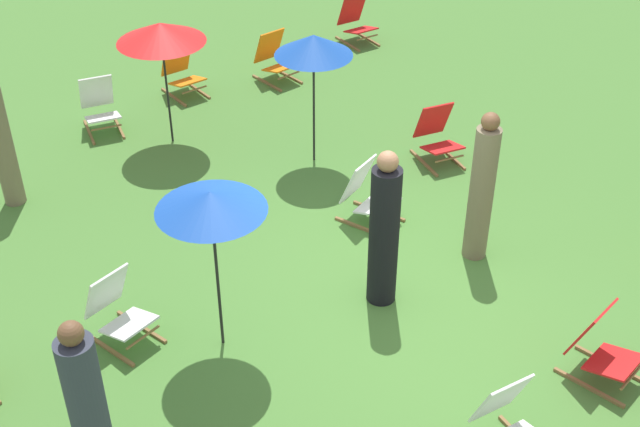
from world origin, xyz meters
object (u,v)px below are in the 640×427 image
Objects in this scene: umbrella_2 at (211,201)px; person_2 at (384,233)px; deckchair_3 at (118,311)px; umbrella_1 at (161,33)px; deckchair_0 at (182,72)px; umbrella_0 at (314,45)px; deckchair_4 at (275,59)px; deckchair_11 at (601,347)px; deckchair_9 at (356,22)px; deckchair_12 at (367,195)px; deckchair_5 at (100,107)px; deckchair_1 at (437,136)px; person_0 at (89,413)px; person_3 at (2,142)px; deckchair_7 at (509,423)px; person_1 at (482,190)px.

umbrella_2 is 1.00× the size of person_2.
umbrella_1 is at bearing 39.34° from deckchair_3.
umbrella_0 reaches higher than deckchair_0.
umbrella_1 is (-2.41, -0.68, 1.31)m from deckchair_4.
deckchair_9 is at bearing 56.47° from deckchair_11.
deckchair_12 is at bearing -75.88° from umbrella_1.
deckchair_11 is at bearing -107.41° from deckchair_12.
deckchair_1 is at bearing -33.35° from deckchair_5.
deckchair_1 is 1.81m from deckchair_12.
deckchair_9 is at bearing 40.18° from umbrella_0.
deckchair_4 and deckchair_12 have the same top height.
deckchair_11 is 0.97× the size of deckchair_12.
person_0 is (-3.06, -5.77, 0.51)m from deckchair_5.
deckchair_12 is 4.62m from person_3.
deckchair_1 is 5.17m from deckchair_7.
umbrella_0 reaches higher than person_0.
deckchair_9 is at bearing 43.47° from person_0.
deckchair_0 is 0.44× the size of umbrella_2.
deckchair_4 is 0.96× the size of deckchair_5.
person_1 is at bearing -31.23° from deckchair_3.
umbrella_0 is 5.84m from person_0.
person_3 is at bearing 107.43° from deckchair_11.
deckchair_9 is 8.19m from umbrella_2.
deckchair_7 and deckchair_11 have the same top height.
person_0 is at bearing 148.04° from deckchair_11.
umbrella_2 is at bearing -148.88° from deckchair_1.
umbrella_2 is 2.17m from person_0.
person_0 reaches higher than deckchair_7.
person_1 is at bearing -11.66° from umbrella_2.
deckchair_4 is 1.00× the size of deckchair_7.
person_2 is (-2.66, -1.70, 0.52)m from deckchair_1.
umbrella_1 is at bearing -160.33° from deckchair_9.
person_2 reaches higher than deckchair_9.
deckchair_4 is 0.44× the size of person_2.
person_1 reaches higher than deckchair_12.
person_2 is at bearing -122.55° from deckchair_9.
umbrella_2 reaches higher than umbrella_0.
umbrella_2 is (-4.43, -1.17, 1.41)m from deckchair_1.
deckchair_12 is (-1.58, -3.97, 0.00)m from deckchair_4.
person_3 is at bearing 74.62° from deckchair_3.
deckchair_3 is 4.23m from person_1.
umbrella_2 is at bearing -133.26° from deckchair_4.
deckchair_4 is at bearing -52.86° from person_1.
deckchair_7 is 0.46× the size of umbrella_1.
deckchair_4 is 0.45× the size of person_0.
person_3 is at bearing -12.35° from person_2.
person_1 is at bearing -54.33° from deckchair_5.
deckchair_1 is 0.46× the size of person_1.
deckchair_5 is at bearing 99.33° from deckchair_7.
deckchair_5 is at bearing -169.41° from deckchair_0.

